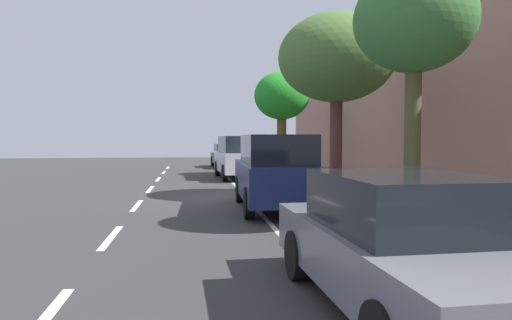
{
  "coord_description": "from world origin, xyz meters",
  "views": [
    {
      "loc": [
        -1.52,
        -14.79,
        1.91
      ],
      "look_at": [
        0.89,
        2.69,
        1.07
      ],
      "focal_mm": 32.59,
      "sensor_mm": 36.0,
      "label": 1
    }
  ],
  "objects_px": {
    "parked_sedan_grey_nearest": "(402,245)",
    "bicycle_at_curb": "(265,179)",
    "street_tree_far_end": "(282,97)",
    "parked_suv_silver_mid": "(239,157)",
    "street_tree_near_cyclist": "(414,24)",
    "street_tree_mid_block": "(337,59)",
    "parked_suv_dark_blue_second": "(276,171)",
    "cyclist_with_backpack": "(273,161)",
    "fire_hydrant": "(259,162)",
    "parked_sedan_green_far": "(227,156)"
  },
  "relations": [
    {
      "from": "parked_suv_dark_blue_second",
      "to": "street_tree_far_end",
      "type": "relative_size",
      "value": 0.93
    },
    {
      "from": "street_tree_near_cyclist",
      "to": "street_tree_mid_block",
      "type": "xyz_separation_m",
      "value": [
        0.0,
        5.14,
        0.14
      ]
    },
    {
      "from": "parked_suv_silver_mid",
      "to": "cyclist_with_backpack",
      "type": "distance_m",
      "value": 5.12
    },
    {
      "from": "parked_suv_silver_mid",
      "to": "parked_sedan_green_far",
      "type": "height_order",
      "value": "parked_suv_silver_mid"
    },
    {
      "from": "street_tree_far_end",
      "to": "parked_suv_silver_mid",
      "type": "bearing_deg",
      "value": -148.52
    },
    {
      "from": "street_tree_far_end",
      "to": "cyclist_with_backpack",
      "type": "bearing_deg",
      "value": -103.67
    },
    {
      "from": "bicycle_at_curb",
      "to": "fire_hydrant",
      "type": "height_order",
      "value": "fire_hydrant"
    },
    {
      "from": "parked_suv_dark_blue_second",
      "to": "parked_sedan_green_far",
      "type": "bearing_deg",
      "value": 89.91
    },
    {
      "from": "bicycle_at_curb",
      "to": "parked_sedan_grey_nearest",
      "type": "bearing_deg",
      "value": -92.16
    },
    {
      "from": "bicycle_at_curb",
      "to": "cyclist_with_backpack",
      "type": "distance_m",
      "value": 0.86
    },
    {
      "from": "parked_sedan_green_far",
      "to": "bicycle_at_curb",
      "type": "height_order",
      "value": "parked_sedan_green_far"
    },
    {
      "from": "parked_sedan_grey_nearest",
      "to": "street_tree_mid_block",
      "type": "xyz_separation_m",
      "value": [
        2.27,
        9.49,
        3.63
      ]
    },
    {
      "from": "parked_suv_silver_mid",
      "to": "street_tree_mid_block",
      "type": "height_order",
      "value": "street_tree_mid_block"
    },
    {
      "from": "parked_sedan_grey_nearest",
      "to": "street_tree_near_cyclist",
      "type": "relative_size",
      "value": 0.85
    },
    {
      "from": "parked_suv_dark_blue_second",
      "to": "parked_sedan_green_far",
      "type": "distance_m",
      "value": 17.79
    },
    {
      "from": "street_tree_near_cyclist",
      "to": "street_tree_mid_block",
      "type": "relative_size",
      "value": 0.92
    },
    {
      "from": "parked_sedan_grey_nearest",
      "to": "parked_suv_silver_mid",
      "type": "height_order",
      "value": "parked_suv_silver_mid"
    },
    {
      "from": "parked_sedan_grey_nearest",
      "to": "parked_suv_dark_blue_second",
      "type": "height_order",
      "value": "parked_suv_dark_blue_second"
    },
    {
      "from": "cyclist_with_backpack",
      "to": "fire_hydrant",
      "type": "relative_size",
      "value": 2.07
    },
    {
      "from": "street_tree_mid_block",
      "to": "street_tree_far_end",
      "type": "height_order",
      "value": "street_tree_mid_block"
    },
    {
      "from": "street_tree_near_cyclist",
      "to": "bicycle_at_curb",
      "type": "bearing_deg",
      "value": 102.51
    },
    {
      "from": "bicycle_at_curb",
      "to": "street_tree_far_end",
      "type": "height_order",
      "value": "street_tree_far_end"
    },
    {
      "from": "parked_sedan_grey_nearest",
      "to": "parked_suv_dark_blue_second",
      "type": "distance_m",
      "value": 7.5
    },
    {
      "from": "parked_suv_dark_blue_second",
      "to": "parked_suv_silver_mid",
      "type": "distance_m",
      "value": 9.56
    },
    {
      "from": "parked_sedan_grey_nearest",
      "to": "bicycle_at_curb",
      "type": "relative_size",
      "value": 2.75
    },
    {
      "from": "parked_suv_dark_blue_second",
      "to": "street_tree_near_cyclist",
      "type": "relative_size",
      "value": 0.91
    },
    {
      "from": "cyclist_with_backpack",
      "to": "street_tree_far_end",
      "type": "distance_m",
      "value": 7.27
    },
    {
      "from": "parked_sedan_grey_nearest",
      "to": "parked_suv_dark_blue_second",
      "type": "relative_size",
      "value": 0.94
    },
    {
      "from": "parked_sedan_green_far",
      "to": "bicycle_at_curb",
      "type": "xyz_separation_m",
      "value": [
        0.46,
        -12.83,
        -0.38
      ]
    },
    {
      "from": "cyclist_with_backpack",
      "to": "parked_sedan_green_far",
      "type": "bearing_deg",
      "value": 92.92
    },
    {
      "from": "parked_sedan_green_far",
      "to": "street_tree_near_cyclist",
      "type": "height_order",
      "value": "street_tree_near_cyclist"
    },
    {
      "from": "bicycle_at_curb",
      "to": "street_tree_mid_block",
      "type": "distance_m",
      "value": 5.31
    },
    {
      "from": "street_tree_mid_block",
      "to": "cyclist_with_backpack",
      "type": "bearing_deg",
      "value": 122.13
    },
    {
      "from": "bicycle_at_curb",
      "to": "street_tree_far_end",
      "type": "distance_m",
      "value": 7.24
    },
    {
      "from": "parked_sedan_green_far",
      "to": "fire_hydrant",
      "type": "distance_m",
      "value": 5.24
    },
    {
      "from": "cyclist_with_backpack",
      "to": "street_tree_far_end",
      "type": "bearing_deg",
      "value": 76.33
    },
    {
      "from": "parked_suv_silver_mid",
      "to": "street_tree_mid_block",
      "type": "xyz_separation_m",
      "value": [
        2.31,
        -7.57,
        3.36
      ]
    },
    {
      "from": "parked_sedan_grey_nearest",
      "to": "street_tree_far_end",
      "type": "height_order",
      "value": "street_tree_far_end"
    },
    {
      "from": "parked_suv_dark_blue_second",
      "to": "fire_hydrant",
      "type": "height_order",
      "value": "parked_suv_dark_blue_second"
    },
    {
      "from": "bicycle_at_curb",
      "to": "fire_hydrant",
      "type": "distance_m",
      "value": 7.83
    },
    {
      "from": "parked_sedan_grey_nearest",
      "to": "street_tree_mid_block",
      "type": "height_order",
      "value": "street_tree_mid_block"
    },
    {
      "from": "parked_sedan_green_far",
      "to": "street_tree_near_cyclist",
      "type": "xyz_separation_m",
      "value": [
        2.25,
        -20.94,
        3.49
      ]
    },
    {
      "from": "fire_hydrant",
      "to": "parked_suv_silver_mid",
      "type": "bearing_deg",
      "value": -113.96
    },
    {
      "from": "street_tree_mid_block",
      "to": "parked_suv_silver_mid",
      "type": "bearing_deg",
      "value": 106.97
    },
    {
      "from": "fire_hydrant",
      "to": "parked_sedan_green_far",
      "type": "bearing_deg",
      "value": 104.94
    },
    {
      "from": "parked_suv_silver_mid",
      "to": "street_tree_far_end",
      "type": "relative_size",
      "value": 0.94
    },
    {
      "from": "parked_suv_dark_blue_second",
      "to": "bicycle_at_curb",
      "type": "distance_m",
      "value": 5.02
    },
    {
      "from": "street_tree_mid_block",
      "to": "street_tree_far_end",
      "type": "distance_m",
      "value": 9.0
    },
    {
      "from": "cyclist_with_backpack",
      "to": "street_tree_mid_block",
      "type": "relative_size",
      "value": 0.31
    },
    {
      "from": "parked_sedan_green_far",
      "to": "cyclist_with_backpack",
      "type": "relative_size",
      "value": 2.58
    }
  ]
}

